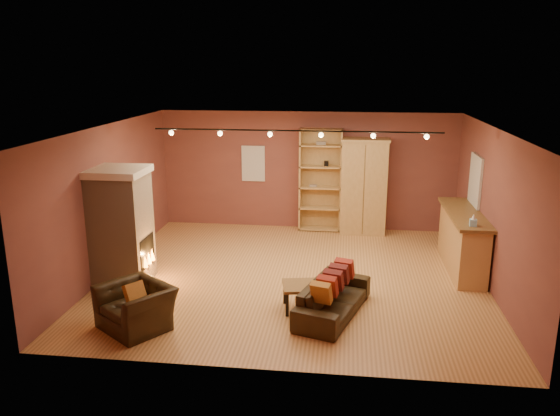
# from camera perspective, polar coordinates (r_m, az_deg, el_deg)

# --- Properties ---
(floor) EXTENTS (7.00, 7.00, 0.00)m
(floor) POSITION_cam_1_polar(r_m,az_deg,el_deg) (10.35, 1.41, -7.19)
(floor) COLOR #AC733D
(floor) RESTS_ON ground
(ceiling) EXTENTS (7.00, 7.00, 0.00)m
(ceiling) POSITION_cam_1_polar(r_m,az_deg,el_deg) (9.65, 1.51, 8.41)
(ceiling) COLOR brown
(ceiling) RESTS_ON back_wall
(back_wall) EXTENTS (7.00, 0.02, 2.80)m
(back_wall) POSITION_cam_1_polar(r_m,az_deg,el_deg) (13.07, 2.86, 3.90)
(back_wall) COLOR brown
(back_wall) RESTS_ON floor
(left_wall) EXTENTS (0.02, 6.50, 2.80)m
(left_wall) POSITION_cam_1_polar(r_m,az_deg,el_deg) (10.81, -17.34, 0.89)
(left_wall) COLOR brown
(left_wall) RESTS_ON floor
(right_wall) EXTENTS (0.02, 6.50, 2.80)m
(right_wall) POSITION_cam_1_polar(r_m,az_deg,el_deg) (10.20, 21.43, -0.29)
(right_wall) COLOR brown
(right_wall) RESTS_ON floor
(fireplace) EXTENTS (1.01, 0.98, 2.12)m
(fireplace) POSITION_cam_1_polar(r_m,az_deg,el_deg) (10.18, -16.20, -1.84)
(fireplace) COLOR tan
(fireplace) RESTS_ON floor
(back_window) EXTENTS (0.56, 0.04, 0.86)m
(back_window) POSITION_cam_1_polar(r_m,az_deg,el_deg) (13.18, -2.81, 4.66)
(back_window) COLOR silver
(back_window) RESTS_ON back_wall
(bookcase) EXTENTS (0.99, 0.39, 2.43)m
(bookcase) POSITION_cam_1_polar(r_m,az_deg,el_deg) (12.96, 4.25, 3.04)
(bookcase) COLOR tan
(bookcase) RESTS_ON floor
(armoire) EXTENTS (1.10, 0.63, 2.24)m
(armoire) POSITION_cam_1_polar(r_m,az_deg,el_deg) (12.82, 8.73, 2.27)
(armoire) COLOR tan
(armoire) RESTS_ON floor
(bar_counter) EXTENTS (0.64, 2.39, 1.14)m
(bar_counter) POSITION_cam_1_polar(r_m,az_deg,el_deg) (11.12, 18.53, -3.21)
(bar_counter) COLOR tan
(bar_counter) RESTS_ON floor
(tissue_box) EXTENTS (0.13, 0.13, 0.21)m
(tissue_box) POSITION_cam_1_polar(r_m,az_deg,el_deg) (10.06, 19.55, -1.30)
(tissue_box) COLOR #91C9E9
(tissue_box) RESTS_ON bar_counter
(right_window) EXTENTS (0.05, 0.90, 1.00)m
(right_window) POSITION_cam_1_polar(r_m,az_deg,el_deg) (11.46, 19.75, 2.74)
(right_window) COLOR silver
(right_window) RESTS_ON right_wall
(loveseat) EXTENTS (1.07, 1.91, 0.76)m
(loveseat) POSITION_cam_1_polar(r_m,az_deg,el_deg) (8.80, 5.58, -8.73)
(loveseat) COLOR black
(loveseat) RESTS_ON floor
(armchair) EXTENTS (1.22, 1.14, 0.90)m
(armchair) POSITION_cam_1_polar(r_m,az_deg,el_deg) (8.59, -14.86, -9.27)
(armchair) COLOR black
(armchair) RESTS_ON floor
(coffee_table) EXTENTS (0.67, 0.67, 0.43)m
(coffee_table) POSITION_cam_1_polar(r_m,az_deg,el_deg) (8.92, 2.17, -8.37)
(coffee_table) COLOR brown
(coffee_table) RESTS_ON floor
(track_rail) EXTENTS (5.20, 0.09, 0.13)m
(track_rail) POSITION_cam_1_polar(r_m,az_deg,el_deg) (9.86, 1.62, 7.88)
(track_rail) COLOR black
(track_rail) RESTS_ON ceiling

